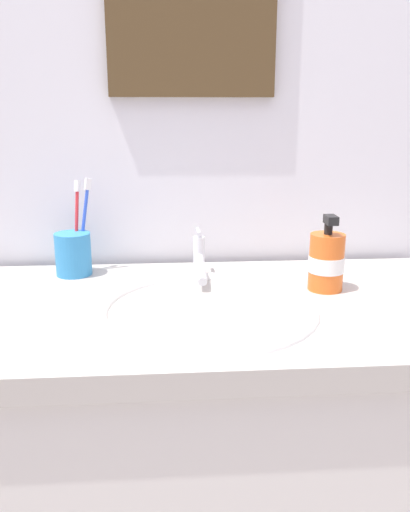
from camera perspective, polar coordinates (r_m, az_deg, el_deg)
The scene contains 8 objects.
tiled_wall_back at distance 1.21m, azimuth -1.45°, elevation 13.17°, with size 2.25×0.04×2.40m, color silver.
vanity_counter at distance 1.20m, azimuth -0.39°, elevation -25.74°, with size 1.05×0.53×0.91m.
sink_basin at distance 0.94m, azimuth 0.14°, elevation -7.92°, with size 0.39×0.39×0.11m.
faucet at distance 1.09m, azimuth -0.58°, elevation -0.46°, with size 0.02×0.15×0.10m.
toothbrush_cup at distance 1.15m, azimuth -13.96°, elevation 0.21°, with size 0.07×0.07×0.09m, color #338CCC.
toothbrush_blue at distance 1.15m, azimuth -12.84°, elevation 3.91°, with size 0.04×0.03×0.20m.
toothbrush_red at distance 1.16m, azimuth -13.61°, elevation 3.80°, with size 0.02×0.04×0.19m.
soap_dispenser at distance 1.04m, azimuth 12.90°, elevation -0.57°, with size 0.07×0.07×0.15m.
Camera 1 is at (-0.06, -0.90, 1.25)m, focal length 37.26 mm.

